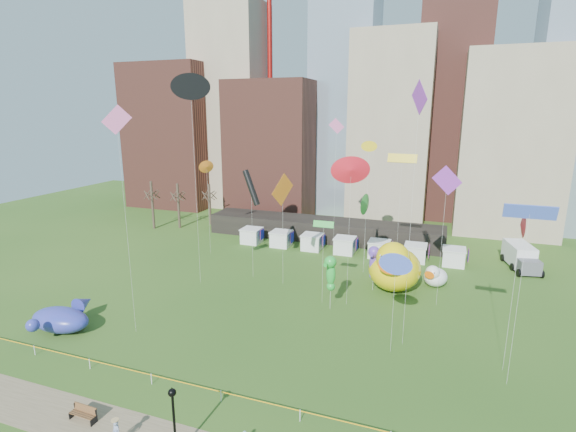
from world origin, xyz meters
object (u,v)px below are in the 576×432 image
at_px(seahorse_green, 331,270).
at_px(lamppost, 174,414).
at_px(park_bench, 84,413).
at_px(box_truck, 521,256).
at_px(big_duck, 394,267).
at_px(small_duck, 435,276).
at_px(whale_inflatable, 62,318).
at_px(seahorse_purple, 374,260).

height_order(seahorse_green, lamppost, seahorse_green).
bearing_deg(park_bench, box_truck, 54.94).
distance_m(big_duck, small_duck, 5.57).
distance_m(whale_inflatable, box_truck, 55.23).
relative_size(big_duck, lamppost, 1.74).
bearing_deg(whale_inflatable, small_duck, 31.91).
bearing_deg(big_duck, small_duck, 33.24).
height_order(big_duck, seahorse_purple, big_duck).
distance_m(park_bench, lamppost, 8.06).
relative_size(big_duck, whale_inflatable, 1.07).
relative_size(big_duck, park_bench, 4.15).
relative_size(park_bench, box_truck, 0.26).
xyz_separation_m(park_bench, lamppost, (7.69, -0.56, 2.35)).
bearing_deg(seahorse_purple, small_duck, 37.96).
bearing_deg(seahorse_purple, big_duck, 31.13).
relative_size(whale_inflatable, park_bench, 3.88).
xyz_separation_m(seahorse_green, park_bench, (-11.45, -22.05, -3.81)).
xyz_separation_m(lamppost, box_truck, (24.47, 43.46, -1.31)).
xyz_separation_m(seahorse_purple, lamppost, (-7.20, -29.08, -0.87)).
relative_size(seahorse_green, seahorse_purple, 1.10).
height_order(small_duck, park_bench, small_duck).
distance_m(seahorse_green, seahorse_purple, 7.35).
height_order(small_duck, whale_inflatable, small_duck).
xyz_separation_m(seahorse_green, lamppost, (-3.76, -22.61, -1.46)).
relative_size(small_duck, box_truck, 0.52).
bearing_deg(box_truck, seahorse_purple, -152.33).
bearing_deg(box_truck, big_duck, -150.26).
relative_size(big_duck, small_duck, 2.05).
distance_m(big_duck, lamppost, 31.45).
bearing_deg(park_bench, lamppost, -2.38).
bearing_deg(seahorse_green, whale_inflatable, -132.29).
distance_m(big_duck, seahorse_green, 9.44).
xyz_separation_m(small_duck, box_truck, (10.52, 10.62, 0.30)).
xyz_separation_m(whale_inflatable, park_bench, (11.50, -9.08, -0.65)).
bearing_deg(small_duck, seahorse_green, -113.01).
relative_size(seahorse_green, whale_inflatable, 0.77).
distance_m(seahorse_purple, park_bench, 32.33).
bearing_deg(lamppost, whale_inflatable, 153.31).
height_order(small_duck, seahorse_purple, seahorse_purple).
xyz_separation_m(seahorse_green, whale_inflatable, (-22.95, -12.96, -3.16)).
bearing_deg(seahorse_green, seahorse_purple, 80.23).
relative_size(small_duck, whale_inflatable, 0.52).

